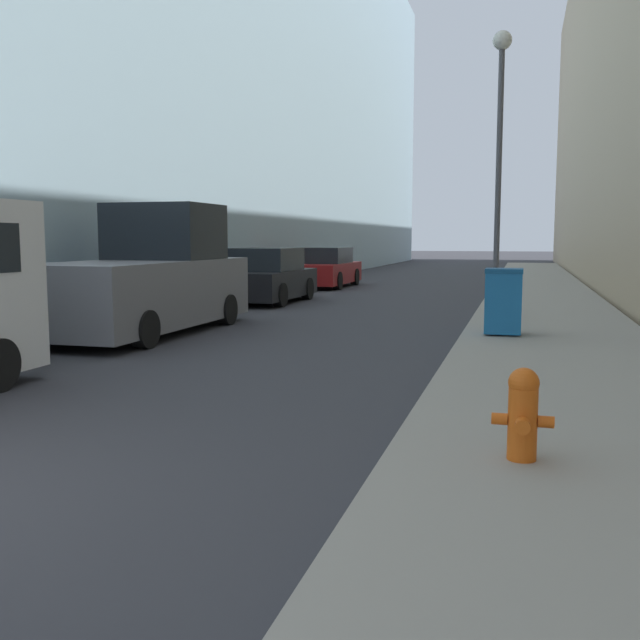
% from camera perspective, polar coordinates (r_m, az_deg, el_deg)
% --- Properties ---
extents(sidewalk_right, '(3.21, 60.00, 0.13)m').
position_cam_1_polar(sidewalk_right, '(21.40, 17.43, 1.59)').
color(sidewalk_right, gray).
rests_on(sidewalk_right, ground).
extents(building_left_glass, '(12.00, 60.00, 19.61)m').
position_cam_1_polar(building_left_glass, '(33.87, -11.53, 20.09)').
color(building_left_glass, '#99B7C6').
rests_on(building_left_glass, ground).
extents(fire_hydrant, '(0.46, 0.35, 0.71)m').
position_cam_1_polar(fire_hydrant, '(5.64, 15.92, -7.07)').
color(fire_hydrant, '#D15614').
rests_on(fire_hydrant, sidewalk_right).
extents(trash_bin, '(0.64, 0.65, 1.16)m').
position_cam_1_polar(trash_bin, '(12.82, 14.47, 1.50)').
color(trash_bin, '#19609E').
rests_on(trash_bin, sidewalk_right).
extents(lamppost, '(0.40, 0.40, 6.04)m').
position_cam_1_polar(lamppost, '(16.24, 14.17, 13.88)').
color(lamppost, '#4C4C51').
rests_on(lamppost, sidewalk_right).
extents(pickup_truck, '(2.22, 5.44, 2.48)m').
position_cam_1_polar(pickup_truck, '(14.08, -13.63, 3.13)').
color(pickup_truck, slate).
rests_on(pickup_truck, ground).
extents(parked_sedan_near, '(1.84, 4.09, 1.54)m').
position_cam_1_polar(parked_sedan_near, '(20.18, -4.23, 3.41)').
color(parked_sedan_near, black).
rests_on(parked_sedan_near, ground).
extents(parked_sedan_far, '(1.82, 4.45, 1.47)m').
position_cam_1_polar(parked_sedan_far, '(26.57, 0.47, 4.13)').
color(parked_sedan_far, maroon).
rests_on(parked_sedan_far, ground).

